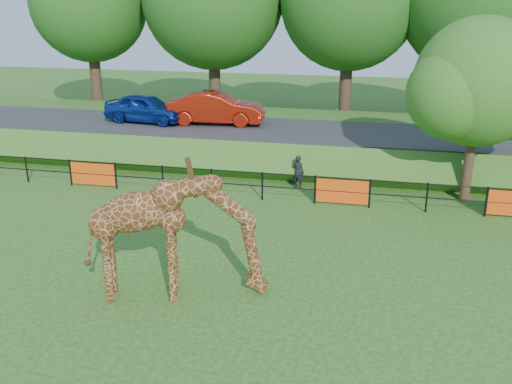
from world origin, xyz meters
TOP-DOWN VIEW (x-y plane):
  - ground at (0.00, 0.00)m, footprint 90.00×90.00m
  - giraffe at (-0.54, 0.33)m, footprint 4.64×2.05m
  - perimeter_fence at (0.00, 8.00)m, footprint 28.07×0.10m
  - embankment at (0.00, 15.50)m, footprint 40.00×9.00m
  - road at (0.00, 14.00)m, footprint 40.00×5.00m
  - car_blue at (-7.20, 14.08)m, footprint 4.29×2.17m
  - car_red at (-3.70, 14.46)m, footprint 4.80×2.04m
  - visitor at (1.11, 9.69)m, footprint 0.57×0.47m
  - tree_east at (7.60, 9.63)m, footprint 5.40×4.71m
  - bg_tree_line at (1.89, 22.00)m, footprint 37.30×8.80m

SIDE VIEW (x-z plane):
  - ground at x=0.00m, z-range 0.00..0.00m
  - perimeter_fence at x=0.00m, z-range 0.00..1.10m
  - embankment at x=0.00m, z-range 0.00..1.30m
  - visitor at x=1.11m, z-range 0.00..1.36m
  - road at x=0.00m, z-range 1.30..1.42m
  - giraffe at x=-0.54m, z-range 0.00..3.27m
  - car_blue at x=-7.20m, z-range 1.42..2.82m
  - car_red at x=-3.70m, z-range 1.42..2.96m
  - tree_east at x=7.60m, z-range 0.90..7.66m
  - bg_tree_line at x=1.89m, z-range 1.28..13.10m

